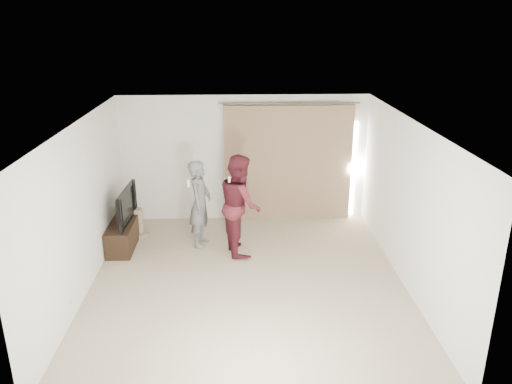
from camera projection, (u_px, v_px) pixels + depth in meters
floor at (247, 283)px, 8.04m from camera, size 5.50×5.50×0.00m
wall_back at (244, 159)px, 10.19m from camera, size 5.00×0.04×2.60m
wall_left at (81, 210)px, 7.51m from camera, size 0.04×5.50×2.60m
ceiling at (246, 124)px, 7.16m from camera, size 5.00×5.50×0.01m
curtain at (289, 164)px, 10.19m from camera, size 2.80×0.11×2.46m
tv_console at (124, 234)px, 9.26m from camera, size 0.43×1.25×0.48m
tv at (121, 205)px, 9.07m from camera, size 0.20×1.13×0.65m
scratching_post at (137, 225)px, 9.70m from camera, size 0.41×0.41×0.55m
person_man at (200, 204)px, 9.12m from camera, size 0.50×0.66×1.63m
person_woman at (240, 204)px, 8.83m from camera, size 0.86×1.01×1.82m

